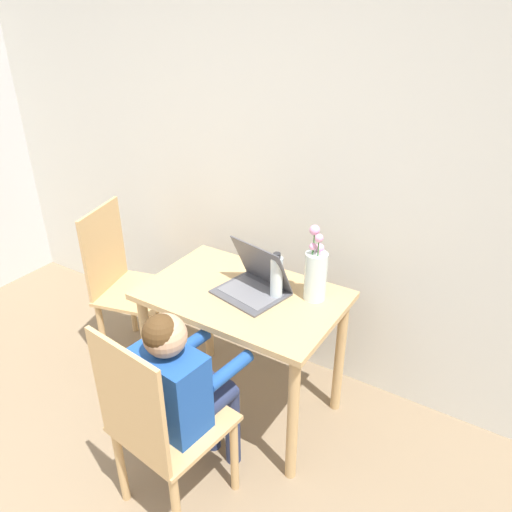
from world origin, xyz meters
TOP-DOWN VIEW (x-y plane):
  - wall_back at (0.00, 2.23)m, footprint 6.40×0.05m
  - dining_table at (0.03, 1.69)m, footprint 0.93×0.60m
  - chair_occupied at (0.07, 1.02)m, footprint 0.44×0.44m
  - chair_spare at (-0.82, 1.73)m, footprint 0.49×0.49m
  - person_seated at (0.09, 1.16)m, footprint 0.34×0.45m
  - laptop at (0.07, 1.73)m, footprint 0.35×0.32m
  - flower_vase at (0.33, 1.83)m, footprint 0.10×0.10m
  - water_bottle at (0.18, 1.74)m, footprint 0.06×0.06m

SIDE VIEW (x-z plane):
  - chair_occupied at x=0.07m, z-range 0.01..0.94m
  - chair_spare at x=-0.82m, z-range 0.01..0.94m
  - person_seated at x=0.09m, z-range 0.12..1.08m
  - dining_table at x=0.03m, z-range 0.24..0.96m
  - laptop at x=0.07m, z-range 0.65..0.90m
  - water_bottle at x=0.18m, z-range 0.71..0.94m
  - flower_vase at x=0.33m, z-range 0.67..1.04m
  - wall_back at x=0.00m, z-range 0.00..2.50m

